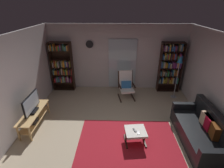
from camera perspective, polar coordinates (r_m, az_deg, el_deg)
ground_plane at (r=4.81m, az=1.56°, el=-16.77°), size 7.02×7.02×0.00m
wall_back at (r=6.73m, az=1.76°, el=8.94°), size 5.60×0.06×2.60m
wall_left at (r=4.85m, az=-32.12°, el=-2.19°), size 0.06×6.00×2.60m
glass_door_panel at (r=6.75m, az=3.56°, el=6.72°), size 1.10×0.01×2.00m
area_rug at (r=4.61m, az=5.43°, el=-19.11°), size 2.57×1.75×0.01m
tv_stand at (r=5.38m, az=-25.10°, el=-10.08°), size 0.40×1.36×0.48m
television at (r=5.18m, az=-25.83°, el=-6.23°), size 0.20×0.83×0.53m
bookshelf_near_tv at (r=6.95m, az=-16.64°, el=5.85°), size 0.83×0.30×1.96m
bookshelf_near_sofa at (r=6.91m, az=19.28°, el=5.84°), size 0.85×0.30×1.98m
leather_sofa at (r=4.97m, az=28.29°, el=-14.06°), size 0.83×1.91×0.88m
lounge_armchair at (r=6.25m, az=4.83°, el=-0.06°), size 0.67×0.74×1.02m
ottoman at (r=4.44m, az=8.04°, el=-16.10°), size 0.57×0.53×0.37m
tv_remote at (r=4.40m, az=7.70°, el=-15.33°), size 0.08×0.15×0.02m
cell_phone at (r=4.35m, az=8.92°, el=-16.05°), size 0.08×0.14×0.01m
floor_lamp_by_shelf at (r=6.36m, az=22.07°, el=6.27°), size 0.22×0.22×1.64m
wall_clock at (r=6.60m, az=-7.69°, el=13.33°), size 0.29×0.03×0.29m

